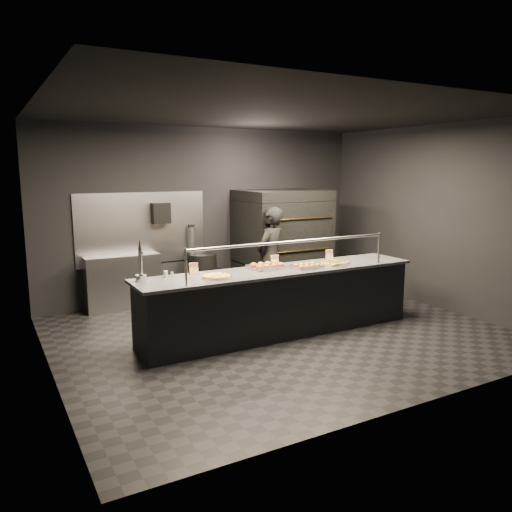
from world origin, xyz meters
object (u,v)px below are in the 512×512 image
Objects in this scene: fire_extinguisher at (192,240)px; round_pizza at (216,276)px; prep_shelf at (123,282)px; beer_tap at (141,269)px; square_pizza at (334,263)px; worker at (271,258)px; towel_dispenser at (161,213)px; service_counter at (281,301)px; pizza_oven at (282,242)px; trash_bin at (203,277)px; slider_tray_a at (267,266)px; slider_tray_b at (307,266)px.

round_pizza is at bearing -104.81° from fire_extinguisher.
beer_tap is (-0.30, -2.12, 0.62)m from prep_shelf.
prep_shelf is 2.38× the size of fire_extinguisher.
round_pizza is 0.88× the size of square_pizza.
towel_dispenser is at bearing -67.84° from worker.
service_counter is 11.71× the size of towel_dispenser.
towel_dispenser reaches higher than prep_shelf.
pizza_oven is at bearing -17.89° from fire_extinguisher.
prep_shelf is 1.37m from trash_bin.
slider_tray_a is at bearing -55.87° from prep_shelf.
prep_shelf is 0.71× the size of worker.
round_pizza is 1.87m from square_pizza.
towel_dispenser is 0.60× the size of slider_tray_a.
trash_bin is (-0.23, 2.22, -0.05)m from service_counter.
slider_tray_a reaches higher than trash_bin.
prep_shelf is 2.31× the size of beer_tap.
beer_tap reaches higher than fire_extinguisher.
pizza_oven reaches higher than slider_tray_a.
slider_tray_b is 0.50m from square_pizza.
slider_tray_a reaches higher than round_pizza.
towel_dispenser is 0.69× the size of fire_extinguisher.
trash_bin is at bearing -14.25° from towel_dispenser.
slider_tray_b is at bearing -75.53° from trash_bin.
fire_extinguisher is (0.55, 0.01, -0.49)m from towel_dispenser.
slider_tray_b is (0.50, -0.25, -0.01)m from slider_tray_a.
beer_tap is at bearing -114.47° from towel_dispenser.
service_counter is 0.53m from slider_tray_a.
pizza_oven is at bearing 67.37° from slider_tray_b.
towel_dispenser is 2.86m from slider_tray_b.
slider_tray_a is 1.25m from worker.
prep_shelf is at bearing 124.59° from service_counter.
slider_tray_b reaches higher than square_pizza.
towel_dispenser is at bearing 166.86° from pizza_oven.
prep_shelf is 2.59× the size of square_pizza.
slider_tray_a reaches higher than slider_tray_b.
slider_tray_a is at bearing 168.10° from square_pizza.
prep_shelf is at bearing 124.13° from slider_tray_a.
pizza_oven is 5.46× the size of towel_dispenser.
pizza_oven is at bearing 41.72° from round_pizza.
round_pizza is (-1.00, -0.06, 0.47)m from service_counter.
service_counter is 8.73× the size of slider_tray_b.
trash_bin is (1.37, -0.10, -0.04)m from prep_shelf.
pizza_oven reaches higher than round_pizza.
towel_dispenser reaches higher than slider_tray_b.
service_counter is 8.12× the size of fire_extinguisher.
square_pizza reaches higher than trash_bin.
pizza_oven reaches higher than service_counter.
round_pizza is 0.90m from slider_tray_a.
towel_dispenser reaches higher than round_pizza.
fire_extinguisher is at bearing 98.30° from service_counter.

